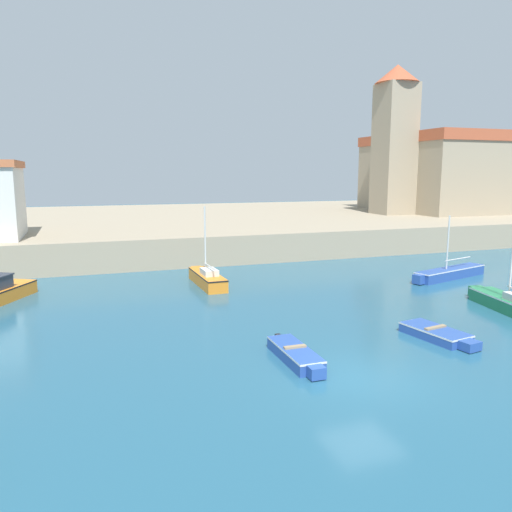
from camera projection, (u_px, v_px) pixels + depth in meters
name	position (u px, v px, depth m)	size (l,w,h in m)	color
ground_plane	(363.00, 377.00, 17.08)	(200.00, 200.00, 0.00)	#235670
quay_seawall	(166.00, 226.00, 55.39)	(120.00, 40.00, 2.25)	gray
dinghy_blue_0	(437.00, 333.00, 20.98)	(1.79, 3.61, 0.50)	#284C9E
dinghy_blue_3	(296.00, 354.00, 18.51)	(1.03, 3.88, 0.56)	#284C9E
sailboat_orange_5	(207.00, 278.00, 31.00)	(1.34, 5.47, 4.90)	orange
sailboat_blue_6	(449.00, 273.00, 33.03)	(6.70, 2.79, 4.20)	#284C9E
church	(426.00, 168.00, 60.58)	(14.81, 16.96, 16.43)	gray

